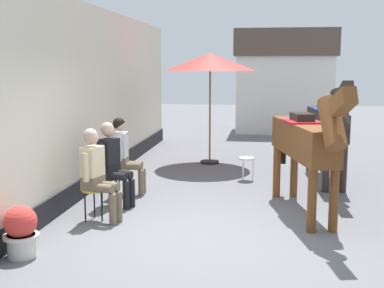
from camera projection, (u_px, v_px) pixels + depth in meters
ground_plane at (225, 183)px, 9.97m from camera, size 40.00×40.00×0.00m
pub_facade_wall at (70, 110)px, 8.62m from camera, size 0.34×14.00×3.40m
distant_cottage at (284, 80)px, 17.61m from camera, size 3.40×2.60×3.50m
seated_visitor_near at (96, 170)px, 7.42m from camera, size 0.61×0.48×1.39m
seated_visitor_middle at (112, 160)px, 8.23m from camera, size 0.61×0.49×1.39m
seated_visitor_far at (124, 152)px, 8.99m from camera, size 0.61×0.49×1.39m
saddled_horse_near at (306, 141)px, 7.69m from camera, size 0.96×2.95×2.06m
saddled_horse_far at (328, 124)px, 9.90m from camera, size 0.58×3.00×2.06m
flower_planter_near at (21, 230)px, 6.07m from camera, size 0.43×0.43×0.64m
cafe_parasol at (210, 63)px, 11.59m from camera, size 2.10×2.10×2.58m
spare_stool_white at (247, 160)px, 10.18m from camera, size 0.32×0.32×0.46m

